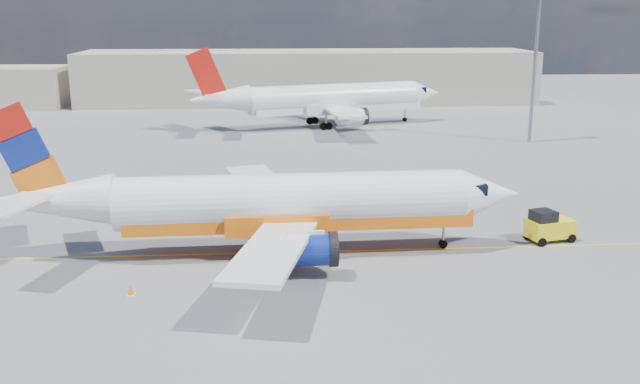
{
  "coord_description": "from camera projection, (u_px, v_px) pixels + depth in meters",
  "views": [
    {
      "loc": [
        -1.28,
        -37.94,
        14.3
      ],
      "look_at": [
        1.74,
        3.99,
        3.5
      ],
      "focal_mm": 40.0,
      "sensor_mm": 36.0,
      "label": 1
    }
  ],
  "objects": [
    {
      "name": "ground",
      "position": [
        294.0,
        270.0,
        40.3
      ],
      "size": [
        240.0,
        240.0,
        0.0
      ],
      "primitive_type": "plane",
      "color": "#5E5E63",
      "rests_on": "ground"
    },
    {
      "name": "taxi_line",
      "position": [
        293.0,
        252.0,
        43.2
      ],
      "size": [
        70.0,
        0.15,
        0.01
      ],
      "primitive_type": "cube",
      "color": "yellow",
      "rests_on": "ground"
    },
    {
      "name": "terminal_main",
      "position": [
        308.0,
        77.0,
        112.11
      ],
      "size": [
        70.0,
        14.0,
        8.0
      ],
      "primitive_type": "cube",
      "color": "#B0A897",
      "rests_on": "ground"
    },
    {
      "name": "main_jet",
      "position": [
        275.0,
        203.0,
        42.17
      ],
      "size": [
        31.14,
        24.63,
        9.44
      ],
      "rotation": [
        0.0,
        0.0,
        0.03
      ],
      "color": "white",
      "rests_on": "ground"
    },
    {
      "name": "second_jet",
      "position": [
        326.0,
        100.0,
        88.78
      ],
      "size": [
        33.52,
        25.52,
        10.15
      ],
      "rotation": [
        0.0,
        0.0,
        0.29
      ],
      "color": "white",
      "rests_on": "ground"
    },
    {
      "name": "gse_tug",
      "position": [
        549.0,
        226.0,
        45.07
      ],
      "size": [
        3.21,
        2.45,
        2.06
      ],
      "rotation": [
        0.0,
        0.0,
        0.27
      ],
      "color": "black",
      "rests_on": "ground"
    },
    {
      "name": "traffic_cone",
      "position": [
        131.0,
        290.0,
        36.66
      ],
      "size": [
        0.41,
        0.41,
        0.58
      ],
      "color": "white",
      "rests_on": "ground"
    },
    {
      "name": "floodlight_mast",
      "position": [
        537.0,
        37.0,
        76.23
      ],
      "size": [
        1.39,
        1.39,
        19.02
      ],
      "color": "gray",
      "rests_on": "ground"
    }
  ]
}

